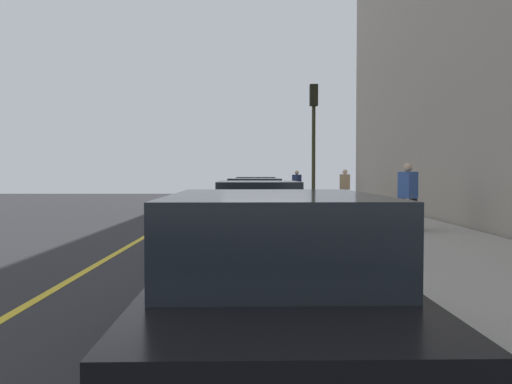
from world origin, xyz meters
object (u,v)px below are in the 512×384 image
rolling_suitcase (411,219)px  parked_car_black (272,284)px  parked_car_silver (255,194)px  parked_car_green (254,202)px  pedestrian_navy_coat (297,185)px  pedestrian_blue_coat (408,194)px  pedestrian_tan_coat (345,187)px  traffic_light_pole (314,129)px  parked_car_charcoal (257,218)px

rolling_suitcase → parked_car_black: bearing=157.6°
parked_car_silver → rolling_suitcase: bearing=-155.3°
parked_car_green → pedestrian_navy_coat: bearing=-11.3°
parked_car_silver → pedestrian_blue_coat: pedestrian_blue_coat is taller
parked_car_black → parked_car_green: same height
pedestrian_tan_coat → traffic_light_pole: (-6.20, 2.08, 2.09)m
parked_car_charcoal → traffic_light_pole: (6.78, -1.89, 2.39)m
pedestrian_blue_coat → parked_car_black: bearing=158.4°
pedestrian_navy_coat → rolling_suitcase: size_ratio=1.74×
pedestrian_navy_coat → rolling_suitcase: 13.89m
parked_car_black → pedestrian_navy_coat: bearing=-5.0°
parked_car_silver → parked_car_green: bearing=179.6°
parked_car_charcoal → pedestrian_navy_coat: size_ratio=2.62×
parked_car_silver → pedestrian_blue_coat: bearing=-154.3°
pedestrian_tan_coat → pedestrian_navy_coat: pedestrian_tan_coat is taller
pedestrian_tan_coat → pedestrian_navy_coat: 4.33m
parked_car_silver → traffic_light_pole: 6.15m
traffic_light_pole → rolling_suitcase: size_ratio=4.65×
parked_car_charcoal → parked_car_green: 5.90m
parked_car_silver → traffic_light_pole: traffic_light_pole is taller
parked_car_green → rolling_suitcase: (-2.73, -4.17, -0.31)m
parked_car_charcoal → pedestrian_blue_coat: pedestrian_blue_coat is taller
parked_car_green → pedestrian_blue_coat: bearing=-119.4°
pedestrian_blue_coat → rolling_suitcase: pedestrian_blue_coat is taller
parked_car_green → parked_car_silver: bearing=-0.4°
rolling_suitcase → parked_car_silver: bearing=24.7°
parked_car_black → pedestrian_blue_coat: size_ratio=2.62×
parked_car_charcoal → pedestrian_navy_coat: bearing=-7.2°
parked_car_green → traffic_light_pole: 3.22m
pedestrian_blue_coat → pedestrian_navy_coat: pedestrian_blue_coat is taller
pedestrian_tan_coat → traffic_light_pole: size_ratio=0.38×
pedestrian_navy_coat → traffic_light_pole: traffic_light_pole is taller
parked_car_silver → parked_car_black: bearing=-179.7°
parked_car_black → pedestrian_blue_coat: bearing=-21.6°
parked_car_green → pedestrian_tan_coat: pedestrian_tan_coat is taller
parked_car_charcoal → parked_car_black: bearing=-179.3°
pedestrian_blue_coat → rolling_suitcase: size_ratio=1.88×
pedestrian_blue_coat → traffic_light_pole: size_ratio=0.41×
parked_car_green → pedestrian_navy_coat: pedestrian_navy_coat is taller
parked_car_silver → rolling_suitcase: size_ratio=4.74×
parked_car_silver → traffic_light_pole: size_ratio=1.02×
rolling_suitcase → pedestrian_tan_coat: bearing=0.7°
parked_car_black → traffic_light_pole: bearing=-7.7°
parked_car_silver → pedestrian_tan_coat: pedestrian_tan_coat is taller
parked_car_green → pedestrian_tan_coat: 8.16m
parked_car_black → pedestrian_tan_coat: bearing=-11.2°
parked_car_green → traffic_light_pole: size_ratio=0.98×
parked_car_charcoal → pedestrian_tan_coat: size_ratio=2.57×
parked_car_green → rolling_suitcase: bearing=-123.2°
pedestrian_blue_coat → parked_car_green: bearing=60.6°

